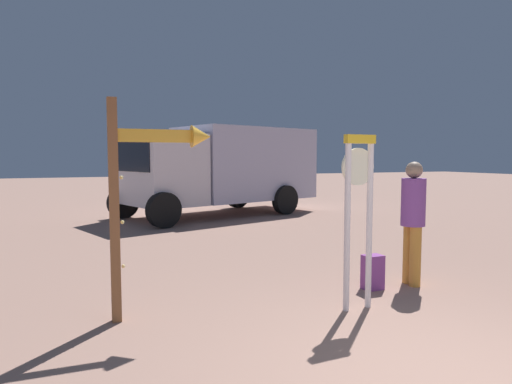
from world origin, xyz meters
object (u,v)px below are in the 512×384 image
Objects in this scene: backpack at (372,272)px; person_near_clock at (413,216)px; arrow_sign at (149,176)px; standing_clock at (358,203)px; box_truck_near at (226,166)px.

person_near_clock is at bearing -2.69° from backpack.
standing_clock is at bearing -15.47° from arrow_sign.
standing_clock is 0.85× the size of arrow_sign.
backpack is at bearing -94.93° from box_truck_near.
standing_clock is 1.34m from backpack.
arrow_sign is 0.36× the size of box_truck_near.
arrow_sign is at bearing -113.82° from box_truck_near.
person_near_clock is 0.26× the size of box_truck_near.
arrow_sign is (-2.28, 0.63, 0.32)m from standing_clock.
arrow_sign is at bearing 178.86° from backpack.
person_near_clock reaches higher than backpack.
box_truck_near is at bearing 85.07° from backpack.
standing_clock is 9.00m from box_truck_near.
arrow_sign reaches higher than standing_clock.
backpack is at bearing 177.31° from person_near_clock.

